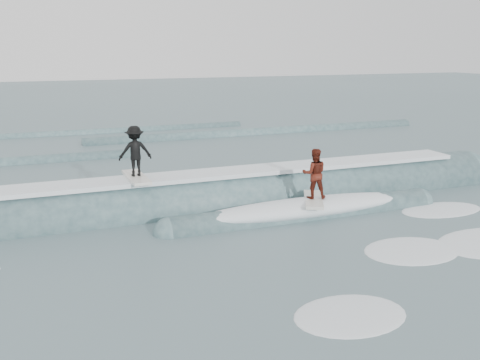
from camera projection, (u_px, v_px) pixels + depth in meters
name	position (u px, v px, depth m)	size (l,w,h in m)	color
ground	(282.00, 244.00, 14.83)	(160.00, 160.00, 0.00)	#425C61
breaking_wave	(238.00, 204.00, 18.43)	(22.89, 3.91, 2.27)	#35535A
surfer_black	(135.00, 154.00, 16.99)	(1.06, 2.02, 1.71)	silver
surfer_red	(314.00, 177.00, 17.05)	(1.37, 2.04, 1.72)	silver
whitewater	(389.00, 247.00, 14.60)	(17.05, 6.87, 0.10)	white
far_swells	(117.00, 144.00, 30.14)	(41.64, 8.65, 0.80)	#35535A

